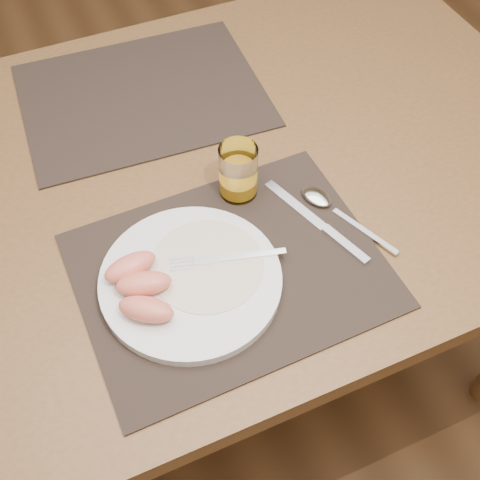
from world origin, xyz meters
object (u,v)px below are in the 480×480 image
at_px(plate, 191,280).
at_px(spoon, 324,201).
at_px(table, 196,201).
at_px(placemat_far, 142,95).
at_px(placemat_near, 230,270).
at_px(knife, 324,227).
at_px(juice_glass, 238,173).
at_px(fork, 218,259).

relative_size(plate, spoon, 1.46).
relative_size(table, placemat_far, 3.11).
distance_m(placemat_near, knife, 0.17).
bearing_deg(plate, table, 68.22).
bearing_deg(spoon, plate, -167.12).
xyz_separation_m(placemat_far, juice_glass, (0.07, -0.30, 0.04)).
height_order(placemat_near, fork, fork).
bearing_deg(plate, placemat_far, 81.33).
xyz_separation_m(placemat_far, spoon, (0.19, -0.38, 0.01)).
xyz_separation_m(plate, spoon, (0.25, 0.06, -0.00)).
relative_size(table, spoon, 7.56).
bearing_deg(fork, placemat_near, -43.14).
bearing_deg(placemat_near, table, 83.56).
xyz_separation_m(plate, juice_glass, (0.14, 0.14, 0.03)).
height_order(plate, fork, fork).
distance_m(fork, juice_glass, 0.16).
relative_size(placemat_near, juice_glass, 4.71).
xyz_separation_m(placemat_far, plate, (-0.07, -0.44, 0.01)).
xyz_separation_m(fork, knife, (0.18, -0.00, -0.02)).
relative_size(placemat_far, spoon, 2.43).
relative_size(table, fork, 8.10).
relative_size(placemat_near, plate, 1.67).
bearing_deg(table, juice_glass, -58.19).
distance_m(placemat_near, juice_glass, 0.16).
xyz_separation_m(placemat_near, placemat_far, (0.00, 0.44, 0.00)).
relative_size(fork, spoon, 0.93).
xyz_separation_m(placemat_far, knife, (0.16, -0.43, 0.00)).
bearing_deg(knife, placemat_far, 110.90).
bearing_deg(spoon, fork, -167.39).
distance_m(plate, juice_glass, 0.20).
bearing_deg(table, fork, -100.61).
bearing_deg(juice_glass, plate, -134.59).
distance_m(placemat_far, knife, 0.46).
bearing_deg(fork, juice_glass, 55.17).
xyz_separation_m(placemat_near, knife, (0.17, 0.01, 0.00)).
bearing_deg(juice_glass, table, 121.81).
bearing_deg(table, placemat_far, 95.36).
bearing_deg(juice_glass, spoon, -34.76).
bearing_deg(table, plate, -111.78).
bearing_deg(knife, placemat_near, -175.69).
distance_m(table, spoon, 0.25).
xyz_separation_m(spoon, juice_glass, (-0.12, 0.08, 0.04)).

